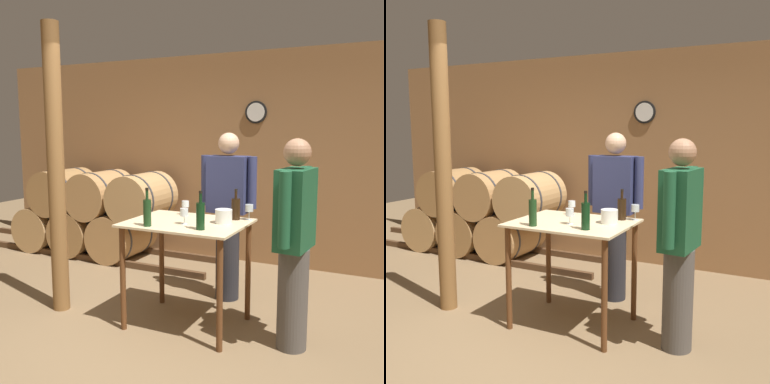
% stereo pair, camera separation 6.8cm
% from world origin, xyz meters
% --- Properties ---
extents(ground_plane, '(14.00, 14.00, 0.00)m').
position_xyz_m(ground_plane, '(0.00, 0.00, 0.00)').
color(ground_plane, brown).
extents(back_wall, '(8.40, 0.08, 2.70)m').
position_xyz_m(back_wall, '(-0.00, 2.66, 1.35)').
color(back_wall, '#996B42').
rests_on(back_wall, ground_plane).
extents(barrel_rack, '(4.08, 0.82, 1.18)m').
position_xyz_m(barrel_rack, '(-2.28, 2.05, 0.57)').
color(barrel_rack, '#4C331E').
rests_on(barrel_rack, ground_plane).
extents(tasting_table, '(1.03, 0.79, 0.94)m').
position_xyz_m(tasting_table, '(-0.06, 0.57, 0.76)').
color(tasting_table, beige).
rests_on(tasting_table, ground_plane).
extents(wooden_post, '(0.16, 0.16, 2.70)m').
position_xyz_m(wooden_post, '(-1.32, 0.34, 1.35)').
color(wooden_post, brown).
rests_on(wooden_post, ground_plane).
extents(wine_bottle_far_left, '(0.07, 0.07, 0.32)m').
position_xyz_m(wine_bottle_far_left, '(-0.28, 0.27, 1.06)').
color(wine_bottle_far_left, '#193819').
rests_on(wine_bottle_far_left, tasting_table).
extents(wine_bottle_left, '(0.07, 0.07, 0.32)m').
position_xyz_m(wine_bottle_left, '(0.17, 0.35, 1.06)').
color(wine_bottle_left, black).
rests_on(wine_bottle_left, tasting_table).
extents(wine_bottle_center, '(0.08, 0.08, 0.28)m').
position_xyz_m(wine_bottle_center, '(0.28, 0.85, 1.04)').
color(wine_bottle_center, black).
rests_on(wine_bottle_center, tasting_table).
extents(wine_glass_near_left, '(0.07, 0.07, 0.13)m').
position_xyz_m(wine_glass_near_left, '(-0.22, 0.85, 1.04)').
color(wine_glass_near_left, silver).
rests_on(wine_glass_near_left, tasting_table).
extents(wine_glass_near_center, '(0.07, 0.07, 0.14)m').
position_xyz_m(wine_glass_near_center, '(-0.04, 0.47, 1.04)').
color(wine_glass_near_center, silver).
rests_on(wine_glass_near_center, tasting_table).
extents(wine_glass_near_right, '(0.07, 0.07, 0.14)m').
position_xyz_m(wine_glass_near_right, '(0.40, 0.89, 1.04)').
color(wine_glass_near_right, silver).
rests_on(wine_glass_near_right, tasting_table).
extents(ice_bucket, '(0.15, 0.15, 0.12)m').
position_xyz_m(ice_bucket, '(0.25, 0.66, 1.00)').
color(ice_bucket, white).
rests_on(ice_bucket, tasting_table).
extents(person_host, '(0.25, 0.59, 1.67)m').
position_xyz_m(person_host, '(0.89, 0.55, 0.89)').
color(person_host, '#4C4742').
rests_on(person_host, ground_plane).
extents(person_visitor_with_scarf, '(0.59, 0.24, 1.70)m').
position_xyz_m(person_visitor_with_scarf, '(0.03, 1.31, 0.90)').
color(person_visitor_with_scarf, '#232328').
rests_on(person_visitor_with_scarf, ground_plane).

